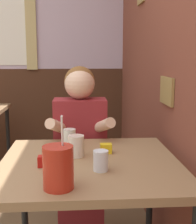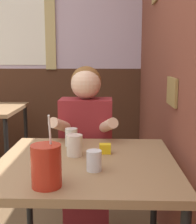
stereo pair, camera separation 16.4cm
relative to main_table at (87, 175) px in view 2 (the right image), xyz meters
The scene contains 10 objects.
brick_wall_right 1.30m from the main_table, 62.32° to the left, with size 0.08×4.56×2.70m.
back_wall 2.53m from the main_table, 109.91° to the left, with size 5.59×0.09×2.70m.
main_table is the anchor object (origin of this frame).
person_seated 0.56m from the main_table, 94.26° to the left, with size 0.42×0.40×1.18m.
cocktail_pitcher 0.37m from the main_table, 113.67° to the right, with size 0.12×0.12×0.29m.
glass_near_pitcher 0.18m from the main_table, 71.76° to the right, with size 0.07×0.07×0.09m.
glass_center 0.30m from the main_table, 112.06° to the left, with size 0.07×0.07×0.10m.
glass_far_side 0.17m from the main_table, 128.83° to the left, with size 0.08×0.08×0.11m.
condiment_ketchup 0.24m from the main_table, 164.65° to the right, with size 0.06×0.04×0.05m.
condiment_mustard 0.18m from the main_table, 54.55° to the left, with size 0.06×0.04×0.05m.
Camera 2 is at (0.92, -1.15, 1.24)m, focal length 50.00 mm.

